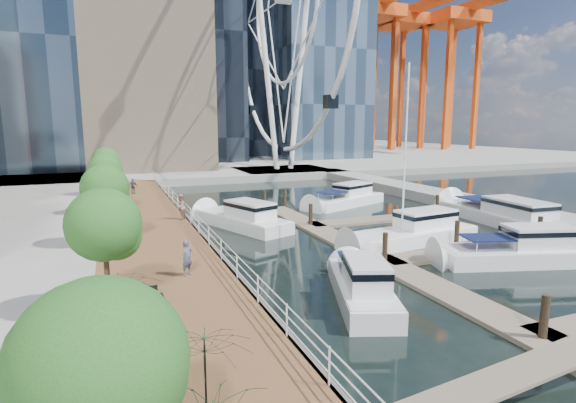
{
  "coord_description": "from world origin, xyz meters",
  "views": [
    {
      "loc": [
        -11.09,
        -12.6,
        7.74
      ],
      "look_at": [
        -0.82,
        13.1,
        3.0
      ],
      "focal_mm": 28.0,
      "sensor_mm": 36.0,
      "label": 1
    }
  ],
  "objects": [
    {
      "name": "pedestrian_near",
      "position": [
        -8.08,
        7.2,
        1.83
      ],
      "size": [
        0.72,
        0.67,
        1.65
      ],
      "primitive_type": "imported",
      "rotation": [
        0.0,
        0.0,
        0.61
      ],
      "color": "#44495B",
      "rests_on": "boardwalk"
    },
    {
      "name": "port_cranes",
      "position": [
        67.67,
        95.67,
        20.0
      ],
      "size": [
        40.0,
        52.0,
        38.0
      ],
      "color": "#D84C14",
      "rests_on": "ground"
    },
    {
      "name": "street_trees",
      "position": [
        -11.4,
        14.0,
        4.29
      ],
      "size": [
        2.6,
        42.6,
        4.6
      ],
      "color": "#3F2B1C",
      "rests_on": "ground"
    },
    {
      "name": "cafe_tables",
      "position": [
        -10.4,
        -2.0,
        1.37
      ],
      "size": [
        2.5,
        13.7,
        0.74
      ],
      "color": "black",
      "rests_on": "ground"
    },
    {
      "name": "ground",
      "position": [
        0.0,
        0.0,
        0.0
      ],
      "size": [
        520.0,
        520.0,
        0.0
      ],
      "primitive_type": "plane",
      "color": "black",
      "rests_on": "ground"
    },
    {
      "name": "breakwater",
      "position": [
        20.0,
        20.0,
        0.5
      ],
      "size": [
        4.0,
        60.0,
        1.0
      ],
      "primitive_type": "cube",
      "color": "gray",
      "rests_on": "ground"
    },
    {
      "name": "pedestrian_far",
      "position": [
        -9.03,
        33.74,
        1.76
      ],
      "size": [
        0.96,
        0.65,
        1.52
      ],
      "primitive_type": "imported",
      "rotation": [
        0.0,
        0.0,
        2.8
      ],
      "color": "#353842",
      "rests_on": "boardwalk"
    },
    {
      "name": "boardwalk",
      "position": [
        -9.0,
        15.0,
        0.5
      ],
      "size": [
        6.0,
        60.0,
        1.0
      ],
      "primitive_type": "cube",
      "color": "brown",
      "rests_on": "ground"
    },
    {
      "name": "land_far",
      "position": [
        0.0,
        102.0,
        0.5
      ],
      "size": [
        200.0,
        114.0,
        1.0
      ],
      "primitive_type": "cube",
      "color": "gray",
      "rests_on": "ground"
    },
    {
      "name": "moored_yachts",
      "position": [
        8.0,
        11.81,
        0.0
      ],
      "size": [
        25.0,
        38.4,
        11.5
      ],
      "color": "white",
      "rests_on": "ground"
    },
    {
      "name": "pedestrian_mid",
      "position": [
        -6.5,
        19.79,
        1.91
      ],
      "size": [
        1.09,
        1.12,
        1.83
      ],
      "primitive_type": "imported",
      "rotation": [
        0.0,
        0.0,
        -2.23
      ],
      "color": "gray",
      "rests_on": "boardwalk"
    },
    {
      "name": "seawall",
      "position": [
        -6.0,
        15.0,
        0.5
      ],
      "size": [
        0.25,
        60.0,
        1.0
      ],
      "primitive_type": "cube",
      "color": "#595954",
      "rests_on": "ground"
    },
    {
      "name": "railing",
      "position": [
        -6.1,
        15.0,
        1.52
      ],
      "size": [
        0.1,
        60.0,
        1.05
      ],
      "primitive_type": null,
      "color": "white",
      "rests_on": "boardwalk"
    },
    {
      "name": "yacht_foreground",
      "position": [
        10.16,
        5.23,
        0.0
      ],
      "size": [
        10.16,
        5.38,
        2.15
      ],
      "primitive_type": null,
      "rotation": [
        0.0,
        0.0,
        1.28
      ],
      "color": "silver",
      "rests_on": "ground"
    },
    {
      "name": "pier",
      "position": [
        14.0,
        52.0,
        0.5
      ],
      "size": [
        14.0,
        12.0,
        1.0
      ],
      "primitive_type": "cube",
      "color": "gray",
      "rests_on": "ground"
    },
    {
      "name": "cafe_seating",
      "position": [
        -10.22,
        -2.71,
        2.19
      ],
      "size": [
        4.48,
        10.04,
        2.49
      ],
      "color": "#103B15",
      "rests_on": "ground"
    },
    {
      "name": "floating_docks",
      "position": [
        7.97,
        9.98,
        0.49
      ],
      "size": [
        16.0,
        34.0,
        2.6
      ],
      "color": "#6D6051",
      "rests_on": "ground"
    }
  ]
}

